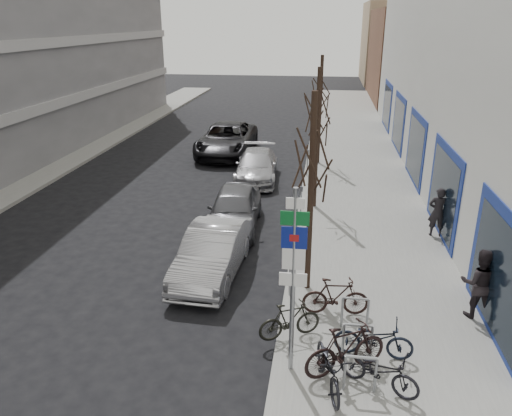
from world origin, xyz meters
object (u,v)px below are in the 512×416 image
(bike_rack, at_px, (358,337))
(pedestrian_far, at_px, (479,283))
(bike_far_curb, at_px, (379,367))
(tree_mid, at_px, (318,106))
(meter_front, at_px, (290,270))
(parked_car_back, at_px, (257,166))
(highway_sign_pole, at_px, (293,272))
(parked_car_front, at_px, (213,252))
(meter_back, at_px, (307,160))
(parked_car_mid, at_px, (234,208))
(bike_near_left, at_px, (329,364))
(bike_near_right, at_px, (346,349))
(bike_far_inner, at_px, (336,296))
(meter_mid, at_px, (301,200))
(lane_car, at_px, (227,139))
(tree_far, at_px, (321,84))
(pedestrian_near, at_px, (438,212))
(bike_mid_inner, at_px, (290,320))
(bike_mid_curb, at_px, (374,336))
(tree_near, at_px, (313,148))

(bike_rack, distance_m, pedestrian_far, 3.66)
(bike_far_curb, bearing_deg, tree_mid, 34.68)
(meter_front, relative_size, parked_car_back, 0.27)
(highway_sign_pole, relative_size, bike_rack, 1.86)
(bike_rack, distance_m, parked_car_front, 5.34)
(meter_back, bearing_deg, parked_car_mid, -110.53)
(bike_near_left, distance_m, bike_near_right, 0.59)
(bike_far_inner, relative_size, parked_car_back, 0.36)
(bike_near_left, bearing_deg, parked_car_back, 89.58)
(highway_sign_pole, xyz_separation_m, meter_mid, (-0.25, 8.51, -1.54))
(lane_car, bearing_deg, parked_car_front, -81.25)
(tree_far, bearing_deg, parked_car_back, -133.68)
(bike_far_inner, distance_m, pedestrian_near, 6.43)
(bike_mid_inner, bearing_deg, lane_car, -10.69)
(bike_rack, xyz_separation_m, tree_far, (-1.20, 15.90, 3.44))
(pedestrian_near, bearing_deg, meter_mid, -6.08)
(bike_near_right, height_order, pedestrian_far, pedestrian_far)
(bike_mid_curb, xyz_separation_m, bike_mid_inner, (-1.86, 0.44, -0.06))
(bike_mid_inner, bearing_deg, meter_back, -25.79)
(tree_far, relative_size, meter_mid, 4.33)
(bike_mid_inner, relative_size, bike_far_inner, 0.91)
(bike_near_right, height_order, bike_mid_curb, bike_near_right)
(bike_far_curb, bearing_deg, pedestrian_near, 7.91)
(bike_far_curb, bearing_deg, lane_car, 45.91)
(bike_near_right, distance_m, parked_car_front, 5.54)
(tree_mid, height_order, parked_car_back, tree_mid)
(bike_rack, xyz_separation_m, bike_near_right, (-0.28, -0.56, 0.07))
(bike_near_right, relative_size, bike_far_curb, 1.15)
(tree_near, distance_m, meter_back, 10.98)
(bike_far_inner, relative_size, parked_car_mid, 0.38)
(bike_far_inner, bearing_deg, bike_mid_inner, 132.10)
(parked_car_front, bearing_deg, bike_near_right, -44.83)
(meter_mid, bearing_deg, tree_near, -84.86)
(bike_mid_inner, height_order, parked_car_back, parked_car_back)
(meter_back, height_order, bike_mid_inner, meter_back)
(tree_mid, height_order, meter_mid, tree_mid)
(bike_rack, distance_m, bike_near_right, 0.63)
(highway_sign_pole, relative_size, parked_car_front, 0.96)
(tree_near, height_order, meter_back, tree_near)
(bike_mid_curb, xyz_separation_m, parked_car_front, (-4.35, 3.47, 0.05))
(meter_front, xyz_separation_m, bike_far_curb, (2.03, -3.37, -0.26))
(bike_near_left, bearing_deg, bike_mid_inner, 106.04)
(meter_front, bearing_deg, meter_mid, 90.00)
(tree_near, bearing_deg, bike_near_right, -75.04)
(highway_sign_pole, relative_size, tree_far, 0.76)
(meter_front, bearing_deg, tree_near, 48.01)
(highway_sign_pole, relative_size, bike_near_right, 2.20)
(tree_far, distance_m, parked_car_front, 13.12)
(tree_mid, bearing_deg, bike_near_right, -84.70)
(tree_near, height_order, parked_car_mid, tree_near)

